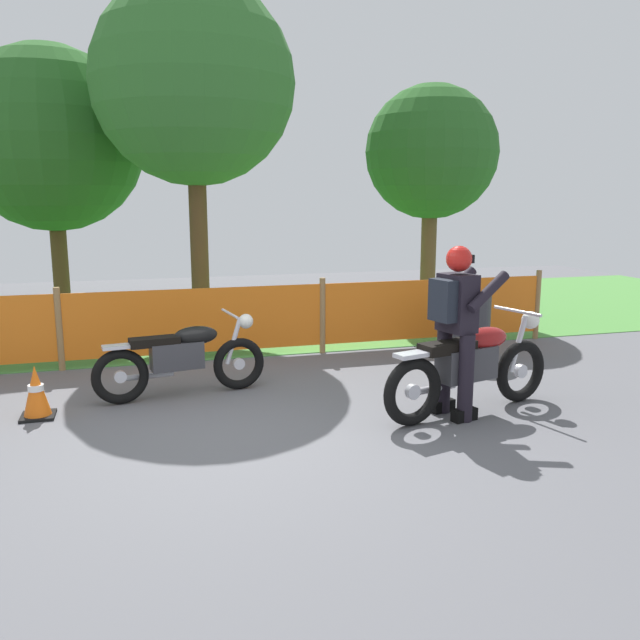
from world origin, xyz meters
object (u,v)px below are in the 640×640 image
object	(u,v)px
spare_drum	(468,327)
motorcycle_trailing	(471,366)
rider_trailing	(456,322)
motorcycle_lead	(182,358)
traffic_cone	(36,392)

from	to	relation	value
spare_drum	motorcycle_trailing	bearing A→B (deg)	-117.58
rider_trailing	spare_drum	xyz separation A→B (m)	(1.25, 2.02, -0.51)
motorcycle_lead	motorcycle_trailing	size ratio (longest dim) A/B	0.91
motorcycle_lead	motorcycle_trailing	distance (m)	3.05
motorcycle_trailing	rider_trailing	size ratio (longest dim) A/B	1.23
spare_drum	traffic_cone	bearing A→B (deg)	-169.75
motorcycle_trailing	rider_trailing	xyz separation A→B (m)	(-0.22, -0.06, 0.47)
motorcycle_lead	rider_trailing	world-z (taller)	rider_trailing
motorcycle_lead	spare_drum	distance (m)	3.82
motorcycle_trailing	traffic_cone	distance (m)	4.31
motorcycle_lead	spare_drum	xyz separation A→B (m)	(3.77, 0.62, 0.01)
motorcycle_lead	traffic_cone	world-z (taller)	motorcycle_lead
motorcycle_lead	motorcycle_trailing	bearing A→B (deg)	-34.80
motorcycle_trailing	traffic_cone	xyz separation A→B (m)	(-4.18, 1.02, -0.23)
rider_trailing	traffic_cone	bearing A→B (deg)	149.77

